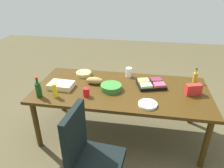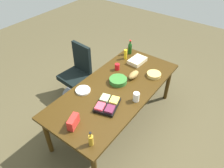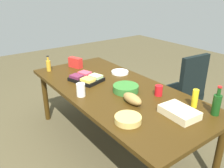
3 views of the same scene
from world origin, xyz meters
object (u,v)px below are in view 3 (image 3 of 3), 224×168
object	(u,v)px
sheet_cake	(179,112)
red_solo_cup	(159,91)
dressing_bottle	(49,65)
office_chair	(181,98)
salad_bowl	(126,88)
fruit_platter	(86,78)
conference_table	(115,94)
chip_bag_red	(75,63)
bread_loaf	(132,99)
paper_plate_stack	(120,72)
wine_bottle	(217,104)
chip_bowl	(128,119)
mustard_bottle	(195,99)
mayo_jar	(81,90)

from	to	relation	value
sheet_cake	red_solo_cup	size ratio (longest dim) A/B	2.91
dressing_bottle	sheet_cake	bearing A→B (deg)	-165.39
office_chair	salad_bowl	size ratio (longest dim) A/B	3.76
office_chair	red_solo_cup	size ratio (longest dim) A/B	9.42
salad_bowl	dressing_bottle	distance (m)	1.20
office_chair	fruit_platter	world-z (taller)	office_chair
conference_table	chip_bag_red	world-z (taller)	chip_bag_red
office_chair	bread_loaf	bearing A→B (deg)	101.74
conference_table	red_solo_cup	size ratio (longest dim) A/B	20.87
paper_plate_stack	office_chair	bearing A→B (deg)	-128.06
wine_bottle	red_solo_cup	distance (m)	0.58
bread_loaf	dressing_bottle	distance (m)	1.40
conference_table	red_solo_cup	xyz separation A→B (m)	(-0.41, -0.26, 0.12)
wine_bottle	red_solo_cup	xyz separation A→B (m)	(0.57, 0.11, -0.05)
salad_bowl	chip_bag_red	world-z (taller)	chip_bag_red
fruit_platter	salad_bowl	bearing A→B (deg)	-160.36
chip_bowl	chip_bag_red	bearing A→B (deg)	-11.79
mustard_bottle	dressing_bottle	world-z (taller)	dressing_bottle
chip_bowl	salad_bowl	bearing A→B (deg)	-37.57
red_solo_cup	dressing_bottle	size ratio (longest dim) A/B	0.52
bread_loaf	paper_plate_stack	bearing A→B (deg)	-30.07
wine_bottle	mustard_bottle	distance (m)	0.20
dressing_bottle	mustard_bottle	bearing A→B (deg)	-158.24
fruit_platter	sheet_cake	distance (m)	1.21
mayo_jar	chip_bowl	xyz separation A→B (m)	(-0.67, -0.07, -0.04)
conference_table	sheet_cake	world-z (taller)	sheet_cake
office_chair	bread_loaf	distance (m)	1.17
office_chair	dressing_bottle	bearing A→B (deg)	49.90
office_chair	chip_bag_red	distance (m)	1.53
office_chair	bread_loaf	world-z (taller)	office_chair
paper_plate_stack	chip_bag_red	size ratio (longest dim) A/B	1.10
chip_bag_red	dressing_bottle	bearing A→B (deg)	77.21
bread_loaf	paper_plate_stack	distance (m)	0.85
chip_bag_red	chip_bowl	bearing A→B (deg)	168.21
wine_bottle	chip_bowl	bearing A→B (deg)	62.71
paper_plate_stack	salad_bowl	world-z (taller)	salad_bowl
mayo_jar	chip_bag_red	distance (m)	0.94
sheet_cake	chip_bowl	bearing A→B (deg)	66.43
wine_bottle	chip_bag_red	world-z (taller)	wine_bottle
sheet_cake	mayo_jar	size ratio (longest dim) A/B	2.33
chip_bag_red	fruit_platter	bearing A→B (deg)	165.78
bread_loaf	chip_bowl	distance (m)	0.34
sheet_cake	chip_bag_red	bearing A→B (deg)	3.64
mustard_bottle	red_solo_cup	bearing A→B (deg)	12.35
red_solo_cup	wine_bottle	bearing A→B (deg)	-168.65
bread_loaf	mustard_bottle	distance (m)	0.58
red_solo_cup	chip_bag_red	distance (m)	1.34
sheet_cake	mustard_bottle	xyz separation A→B (m)	(0.02, -0.24, 0.05)
red_solo_cup	chip_bag_red	size ratio (longest dim) A/B	0.55
mayo_jar	wine_bottle	bearing A→B (deg)	-143.27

